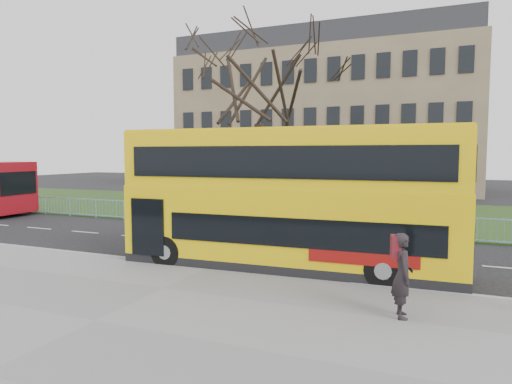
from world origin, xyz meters
TOP-DOWN VIEW (x-y plane):
  - ground at (0.00, 0.00)m, footprint 120.00×120.00m
  - pavement at (0.00, -6.75)m, footprint 80.00×10.50m
  - kerb at (0.00, -1.55)m, footprint 80.00×0.20m
  - grass_verge at (0.00, 14.30)m, footprint 80.00×15.40m
  - guard_railing at (0.00, 6.60)m, footprint 40.00×0.12m
  - bare_tree at (-3.00, 10.00)m, footprint 8.97×8.97m
  - civic_building at (-5.00, 35.00)m, footprint 30.00×15.00m
  - yellow_bus at (2.29, -0.47)m, footprint 10.83×3.00m
  - pedestrian at (6.16, -3.93)m, footprint 0.60×0.78m

SIDE VIEW (x-z plane):
  - ground at x=0.00m, z-range 0.00..0.00m
  - grass_verge at x=0.00m, z-range 0.00..0.08m
  - pavement at x=0.00m, z-range 0.00..0.12m
  - kerb at x=0.00m, z-range 0.00..0.14m
  - guard_railing at x=0.00m, z-range 0.00..1.10m
  - pedestrian at x=6.16m, z-range 0.12..2.02m
  - yellow_bus at x=2.29m, z-range 0.16..4.66m
  - bare_tree at x=-3.00m, z-range 0.08..12.90m
  - civic_building at x=-5.00m, z-range 0.00..14.00m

